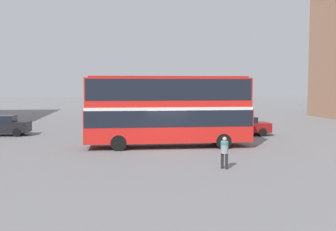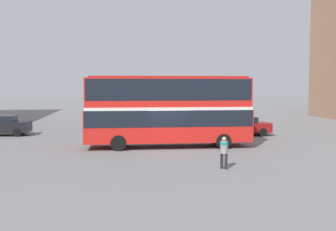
{
  "view_description": "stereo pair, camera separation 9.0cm",
  "coord_description": "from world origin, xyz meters",
  "px_view_note": "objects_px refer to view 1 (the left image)",
  "views": [
    {
      "loc": [
        -3.3,
        -24.02,
        3.96
      ],
      "look_at": [
        0.19,
        1.04,
        2.06
      ],
      "focal_mm": 42.0,
      "sensor_mm": 36.0,
      "label": 1
    },
    {
      "loc": [
        -3.21,
        -24.03,
        3.96
      ],
      "look_at": [
        0.19,
        1.04,
        2.06
      ],
      "focal_mm": 42.0,
      "sensor_mm": 36.0,
      "label": 2
    }
  ],
  "objects_px": {
    "double_decker_bus": "(168,107)",
    "parked_car_kerb_far": "(3,125)",
    "pedestrian_foreground": "(224,149)",
    "parked_car_side_street": "(138,121)",
    "parked_car_kerb_near": "(244,126)"
  },
  "relations": [
    {
      "from": "double_decker_bus",
      "to": "parked_car_side_street",
      "type": "bearing_deg",
      "value": 98.86
    },
    {
      "from": "parked_car_kerb_near",
      "to": "parked_car_kerb_far",
      "type": "bearing_deg",
      "value": 174.29
    },
    {
      "from": "pedestrian_foreground",
      "to": "parked_car_kerb_near",
      "type": "relative_size",
      "value": 0.38
    },
    {
      "from": "double_decker_bus",
      "to": "parked_car_side_street",
      "type": "relative_size",
      "value": 2.44
    },
    {
      "from": "parked_car_kerb_near",
      "to": "parked_car_side_street",
      "type": "height_order",
      "value": "parked_car_side_street"
    },
    {
      "from": "double_decker_bus",
      "to": "parked_car_kerb_far",
      "type": "relative_size",
      "value": 2.61
    },
    {
      "from": "double_decker_bus",
      "to": "parked_car_kerb_far",
      "type": "bearing_deg",
      "value": 149.12
    },
    {
      "from": "parked_car_side_street",
      "to": "pedestrian_foreground",
      "type": "bearing_deg",
      "value": 95.2
    },
    {
      "from": "pedestrian_foreground",
      "to": "parked_car_side_street",
      "type": "height_order",
      "value": "parked_car_side_street"
    },
    {
      "from": "double_decker_bus",
      "to": "parked_car_kerb_far",
      "type": "height_order",
      "value": "double_decker_bus"
    },
    {
      "from": "pedestrian_foreground",
      "to": "parked_car_kerb_far",
      "type": "height_order",
      "value": "parked_car_kerb_far"
    },
    {
      "from": "parked_car_side_street",
      "to": "double_decker_bus",
      "type": "bearing_deg",
      "value": 92.53
    },
    {
      "from": "pedestrian_foreground",
      "to": "parked_car_side_street",
      "type": "xyz_separation_m",
      "value": [
        -3.09,
        17.11,
        -0.11
      ]
    },
    {
      "from": "double_decker_bus",
      "to": "parked_car_kerb_near",
      "type": "bearing_deg",
      "value": 38.47
    },
    {
      "from": "parked_car_kerb_far",
      "to": "parked_car_side_street",
      "type": "relative_size",
      "value": 0.94
    }
  ]
}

